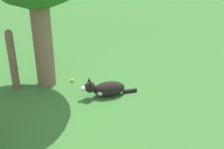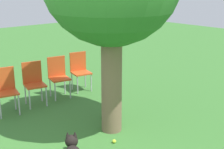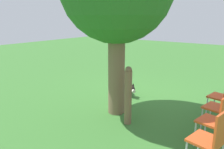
{
  "view_description": "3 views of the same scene",
  "coord_description": "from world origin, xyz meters",
  "views": [
    {
      "loc": [
        -3.41,
        -4.08,
        3.1
      ],
      "look_at": [
        0.49,
        -0.36,
        0.4
      ],
      "focal_mm": 50.0,
      "sensor_mm": 36.0,
      "label": 1
    },
    {
      "loc": [
        3.86,
        -2.71,
        2.7
      ],
      "look_at": [
        -0.08,
        0.78,
        1.14
      ],
      "focal_mm": 50.0,
      "sensor_mm": 36.0,
      "label": 2
    },
    {
      "loc": [
        -2.92,
        4.83,
        2.18
      ],
      "look_at": [
        -0.14,
        0.98,
        0.94
      ],
      "focal_mm": 35.0,
      "sensor_mm": 36.0,
      "label": 3
    }
  ],
  "objects": [
    {
      "name": "ground_plane",
      "position": [
        0.0,
        0.0,
        0.0
      ],
      "size": [
        30.0,
        30.0,
        0.0
      ],
      "primitive_type": "plane",
      "color": "#38702D"
    },
    {
      "name": "fence_post",
      "position": [
        -0.71,
        1.2,
        0.63
      ],
      "size": [
        0.15,
        0.15,
        1.24
      ],
      "color": "brown",
      "rests_on": "ground_plane"
    },
    {
      "name": "red_chair_0",
      "position": [
        -2.28,
        -0.26,
        0.57
      ],
      "size": [
        0.5,
        0.52,
        0.98
      ],
      "rotation": [
        0.0,
        0.0,
        -0.21
      ],
      "color": "#D14C1E",
      "rests_on": "ground_plane"
    },
    {
      "name": "red_chair_1",
      "position": [
        -2.34,
        0.42,
        0.57
      ],
      "size": [
        0.5,
        0.52,
        0.98
      ],
      "rotation": [
        0.0,
        0.0,
        -0.21
      ],
      "color": "#D14C1E",
      "rests_on": "ground_plane"
    },
    {
      "name": "red_chair_2",
      "position": [
        -2.4,
        1.11,
        0.57
      ],
      "size": [
        0.5,
        0.52,
        0.98
      ],
      "rotation": [
        0.0,
        0.0,
        -0.21
      ],
      "color": "#D14C1E",
      "rests_on": "ground_plane"
    },
    {
      "name": "red_chair_3",
      "position": [
        -2.47,
        1.8,
        0.57
      ],
      "size": [
        0.5,
        0.52,
        0.98
      ],
      "rotation": [
        0.0,
        0.0,
        -0.21
      ],
      "color": "#D14C1E",
      "rests_on": "ground_plane"
    },
    {
      "name": "tennis_ball",
      "position": [
        0.23,
        0.56,
        0.03
      ],
      "size": [
        0.07,
        0.07,
        0.07
      ],
      "color": "#CCE033",
      "rests_on": "ground_plane"
    }
  ]
}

